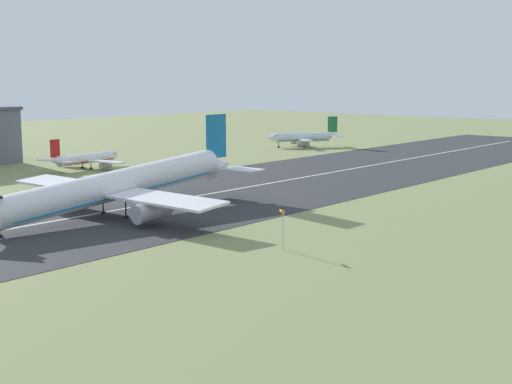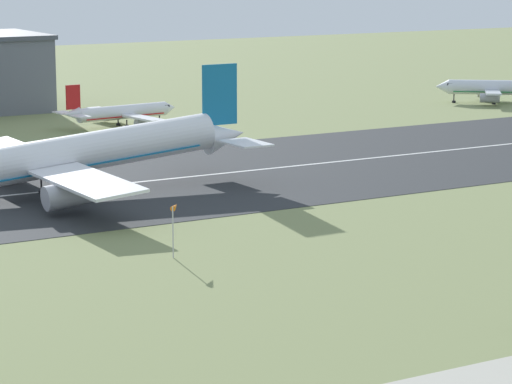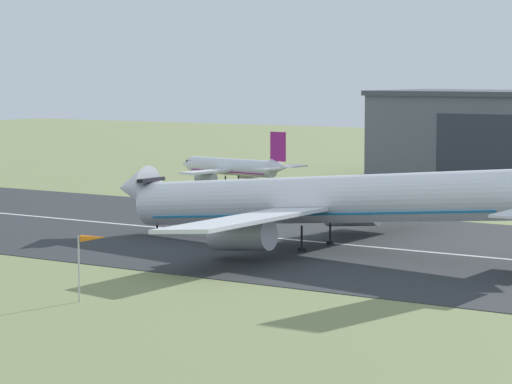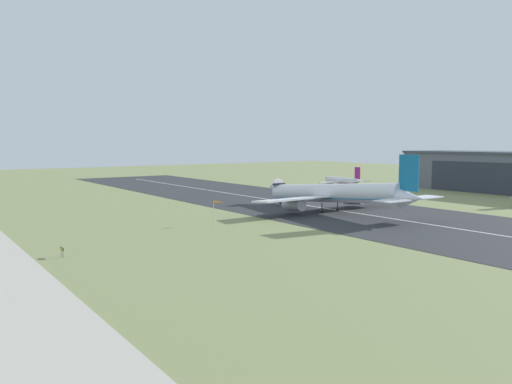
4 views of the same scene
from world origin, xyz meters
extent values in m
plane|color=#7A8451|center=(0.00, 56.24, 0.00)|extent=(619.54, 619.54, 0.00)
cube|color=#2B2D30|center=(0.00, 112.49, 0.03)|extent=(379.54, 52.82, 0.06)
cube|color=silver|center=(0.00, 112.49, 0.07)|extent=(341.58, 0.70, 0.01)
cylinder|color=white|center=(-19.36, 108.56, 5.36)|extent=(47.38, 5.75, 8.82)
cone|color=white|center=(-45.19, 108.21, 5.36)|extent=(5.06, 5.18, 5.46)
cube|color=black|center=(-42.66, 108.25, 6.38)|extent=(1.19, 4.36, 0.53)
cube|color=#146B9E|center=(-19.36, 108.56, 3.95)|extent=(42.30, 5.42, 3.55)
cube|color=white|center=(-20.48, 122.03, 4.47)|extent=(7.24, 21.94, 0.95)
cylinder|color=#A8A8B2|center=(-21.85, 120.26, 2.63)|extent=(6.92, 3.26, 3.69)
cube|color=white|center=(-20.12, 95.07, 4.47)|extent=(7.24, 21.94, 0.95)
cylinder|color=#A8A8B2|center=(-21.53, 96.80, 2.63)|extent=(6.92, 3.26, 3.69)
cylinder|color=black|center=(-41.69, 108.26, 1.40)|extent=(0.24, 0.24, 2.80)
cylinder|color=black|center=(-41.69, 108.26, 0.22)|extent=(0.84, 0.84, 0.44)
cylinder|color=black|center=(-19.84, 111.62, 1.40)|extent=(0.24, 0.24, 2.80)
cylinder|color=black|center=(-19.84, 111.62, 0.22)|extent=(0.84, 0.84, 0.44)
cylinder|color=black|center=(-19.76, 105.49, 1.40)|extent=(0.24, 0.24, 2.80)
cylinder|color=black|center=(-19.76, 105.49, 0.22)|extent=(0.84, 0.84, 0.44)
cylinder|color=silver|center=(-69.29, 162.89, 3.26)|extent=(18.07, 4.71, 2.82)
cone|color=silver|center=(-79.43, 163.98, 3.26)|extent=(2.82, 3.07, 2.82)
cone|color=silver|center=(-58.72, 161.75, 3.77)|extent=(3.63, 2.88, 2.54)
cube|color=black|center=(-78.05, 163.83, 3.83)|extent=(1.35, 2.50, 0.44)
cube|color=#991E7A|center=(-69.29, 162.89, 2.49)|extent=(16.28, 4.38, 0.20)
cube|color=silver|center=(-68.99, 169.03, 2.77)|extent=(3.85, 9.71, 0.40)
cylinder|color=#A8A8B2|center=(-69.64, 168.34, 1.65)|extent=(3.83, 2.13, 1.75)
cube|color=silver|center=(-70.30, 156.82, 2.77)|extent=(3.85, 9.71, 0.40)
cylinder|color=#A8A8B2|center=(-70.79, 157.64, 1.65)|extent=(3.83, 2.13, 1.75)
cube|color=#991E7A|center=(-59.23, 161.80, 7.07)|extent=(3.08, 0.61, 4.79)
cube|color=silver|center=(-58.45, 165.31, 3.69)|extent=(3.13, 4.58, 0.24)
cube|color=silver|center=(-59.21, 158.22, 3.69)|extent=(3.13, 4.58, 0.24)
cylinder|color=black|center=(-76.98, 163.71, 0.93)|extent=(0.24, 0.24, 1.85)
cylinder|color=black|center=(-76.98, 163.71, 0.22)|extent=(0.84, 0.84, 0.44)
cylinder|color=black|center=(-68.97, 164.55, 0.93)|extent=(0.24, 0.24, 1.85)
cylinder|color=black|center=(-68.97, 164.55, 0.22)|extent=(0.84, 0.84, 0.44)
cylinder|color=black|center=(-69.33, 161.19, 0.93)|extent=(0.24, 0.24, 1.85)
cylinder|color=black|center=(-69.33, 161.19, 0.22)|extent=(0.84, 0.84, 0.44)
cylinder|color=#B7B7BC|center=(-20.17, 70.88, 2.80)|extent=(0.14, 0.14, 5.60)
cone|color=orange|center=(-19.41, 71.89, 5.35)|extent=(1.82, 2.15, 0.60)
camera|label=1|loc=(-96.29, 10.82, 23.77)|focal=50.00mm
camera|label=2|loc=(-76.02, -42.24, 32.01)|focal=85.00mm
camera|label=3|loc=(47.75, -3.59, 19.10)|focal=85.00mm
camera|label=4|loc=(81.25, 10.82, 19.53)|focal=35.00mm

